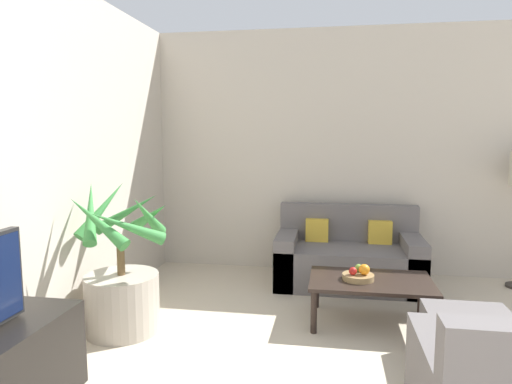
{
  "coord_description": "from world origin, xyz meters",
  "views": [
    {
      "loc": [
        -1.07,
        0.52,
        1.54
      ],
      "look_at": [
        -1.78,
        4.78,
        1.0
      ],
      "focal_mm": 32.0,
      "sensor_mm": 36.0,
      "label": 1
    }
  ],
  "objects_px": {
    "sofa_loveseat": "(348,258)",
    "coffee_table": "(371,285)",
    "fruit_bowl": "(358,277)",
    "orange_fruit": "(364,270)",
    "potted_palm": "(122,285)",
    "ottoman": "(469,340)",
    "apple_red": "(353,271)",
    "apple_green": "(359,268)"
  },
  "relations": [
    {
      "from": "potted_palm",
      "to": "orange_fruit",
      "type": "xyz_separation_m",
      "value": [
        1.88,
        0.45,
        0.08
      ]
    },
    {
      "from": "orange_fruit",
      "to": "ottoman",
      "type": "height_order",
      "value": "orange_fruit"
    },
    {
      "from": "coffee_table",
      "to": "ottoman",
      "type": "distance_m",
      "value": 0.87
    },
    {
      "from": "fruit_bowl",
      "to": "apple_red",
      "type": "xyz_separation_m",
      "value": [
        -0.04,
        -0.03,
        0.06
      ]
    },
    {
      "from": "ottoman",
      "to": "apple_red",
      "type": "bearing_deg",
      "value": 142.67
    },
    {
      "from": "apple_green",
      "to": "ottoman",
      "type": "distance_m",
      "value": 0.99
    },
    {
      "from": "coffee_table",
      "to": "orange_fruit",
      "type": "xyz_separation_m",
      "value": [
        -0.06,
        -0.04,
        0.13
      ]
    },
    {
      "from": "potted_palm",
      "to": "ottoman",
      "type": "relative_size",
      "value": 2.15
    },
    {
      "from": "sofa_loveseat",
      "to": "ottoman",
      "type": "height_order",
      "value": "sofa_loveseat"
    },
    {
      "from": "coffee_table",
      "to": "apple_red",
      "type": "xyz_separation_m",
      "value": [
        -0.15,
        -0.05,
        0.12
      ]
    },
    {
      "from": "fruit_bowl",
      "to": "orange_fruit",
      "type": "bearing_deg",
      "value": -13.53
    },
    {
      "from": "apple_red",
      "to": "orange_fruit",
      "type": "bearing_deg",
      "value": 11.35
    },
    {
      "from": "coffee_table",
      "to": "potted_palm",
      "type": "bearing_deg",
      "value": -165.97
    },
    {
      "from": "potted_palm",
      "to": "sofa_loveseat",
      "type": "xyz_separation_m",
      "value": [
        1.78,
        1.47,
        -0.11
      ]
    },
    {
      "from": "coffee_table",
      "to": "apple_red",
      "type": "relative_size",
      "value": 15.14
    },
    {
      "from": "fruit_bowl",
      "to": "apple_red",
      "type": "distance_m",
      "value": 0.08
    },
    {
      "from": "coffee_table",
      "to": "apple_green",
      "type": "height_order",
      "value": "apple_green"
    },
    {
      "from": "potted_palm",
      "to": "fruit_bowl",
      "type": "height_order",
      "value": "potted_palm"
    },
    {
      "from": "orange_fruit",
      "to": "ottoman",
      "type": "bearing_deg",
      "value": -41.9
    },
    {
      "from": "apple_green",
      "to": "apple_red",
      "type": "bearing_deg",
      "value": -118.64
    },
    {
      "from": "potted_palm",
      "to": "ottoman",
      "type": "xyz_separation_m",
      "value": [
        2.53,
        -0.14,
        -0.19
      ]
    },
    {
      "from": "sofa_loveseat",
      "to": "apple_red",
      "type": "height_order",
      "value": "sofa_loveseat"
    },
    {
      "from": "sofa_loveseat",
      "to": "apple_red",
      "type": "relative_size",
      "value": 22.36
    },
    {
      "from": "coffee_table",
      "to": "orange_fruit",
      "type": "relative_size",
      "value": 11.13
    },
    {
      "from": "fruit_bowl",
      "to": "coffee_table",
      "type": "bearing_deg",
      "value": 13.71
    },
    {
      "from": "sofa_loveseat",
      "to": "coffee_table",
      "type": "height_order",
      "value": "sofa_loveseat"
    },
    {
      "from": "apple_green",
      "to": "ottoman",
      "type": "relative_size",
      "value": 0.12
    },
    {
      "from": "ottoman",
      "to": "coffee_table",
      "type": "bearing_deg",
      "value": 133.75
    },
    {
      "from": "coffee_table",
      "to": "apple_red",
      "type": "bearing_deg",
      "value": -159.78
    },
    {
      "from": "potted_palm",
      "to": "coffee_table",
      "type": "relative_size",
      "value": 1.21
    },
    {
      "from": "orange_fruit",
      "to": "apple_green",
      "type": "bearing_deg",
      "value": 117.66
    },
    {
      "from": "sofa_loveseat",
      "to": "coffee_table",
      "type": "distance_m",
      "value": 1.0
    },
    {
      "from": "apple_green",
      "to": "orange_fruit",
      "type": "distance_m",
      "value": 0.09
    },
    {
      "from": "potted_palm",
      "to": "sofa_loveseat",
      "type": "bearing_deg",
      "value": 39.45
    },
    {
      "from": "potted_palm",
      "to": "orange_fruit",
      "type": "bearing_deg",
      "value": 13.39
    },
    {
      "from": "orange_fruit",
      "to": "fruit_bowl",
      "type": "bearing_deg",
      "value": 166.47
    },
    {
      "from": "apple_red",
      "to": "fruit_bowl",
      "type": "bearing_deg",
      "value": 33.21
    },
    {
      "from": "sofa_loveseat",
      "to": "fruit_bowl",
      "type": "relative_size",
      "value": 5.7
    },
    {
      "from": "sofa_loveseat",
      "to": "apple_red",
      "type": "bearing_deg",
      "value": -89.93
    },
    {
      "from": "apple_green",
      "to": "orange_fruit",
      "type": "height_order",
      "value": "orange_fruit"
    },
    {
      "from": "fruit_bowl",
      "to": "apple_green",
      "type": "height_order",
      "value": "apple_green"
    },
    {
      "from": "fruit_bowl",
      "to": "apple_red",
      "type": "height_order",
      "value": "apple_red"
    }
  ]
}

